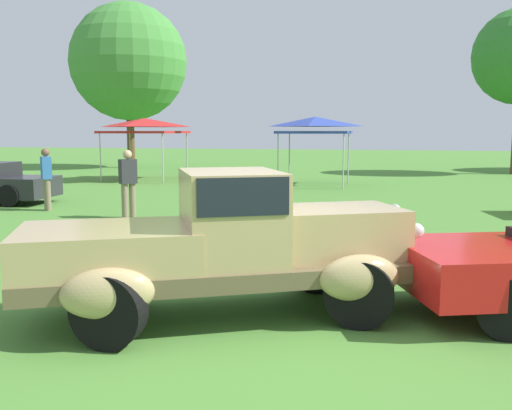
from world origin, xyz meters
TOP-DOWN VIEW (x-y plane):
  - ground_plane at (0.00, 0.00)m, footprint 120.00×120.00m
  - feature_pickup_truck at (-0.38, 0.01)m, footprint 4.63×3.28m
  - spectator_between_cars at (-7.62, 7.41)m, footprint 0.44×0.46m
  - spectator_far_side at (-4.85, 6.68)m, footprint 0.45×0.46m
  - canopy_tent_left_field at (-9.12, 17.08)m, footprint 3.14×3.14m
  - canopy_tent_center_field at (-1.50, 16.28)m, footprint 2.75×2.75m
  - treeline_far_left at (-13.46, 24.65)m, footprint 6.70×6.70m

SIDE VIEW (x-z plane):
  - ground_plane at x=0.00m, z-range 0.00..0.00m
  - feature_pickup_truck at x=-0.38m, z-range 0.02..1.72m
  - spectator_between_cars at x=-7.62m, z-range 0.07..1.76m
  - spectator_far_side at x=-4.85m, z-range 0.07..1.76m
  - canopy_tent_center_field at x=-1.50m, z-range 1.07..3.78m
  - canopy_tent_left_field at x=-9.12m, z-range 1.07..3.78m
  - treeline_far_left at x=-13.46m, z-range 1.36..10.81m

